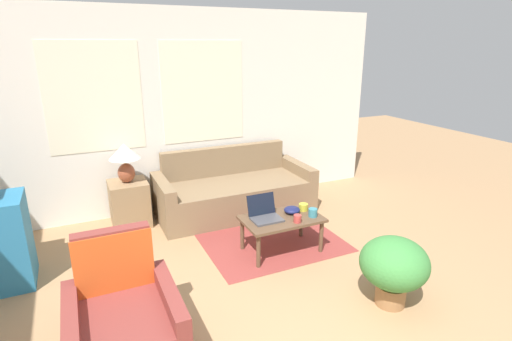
% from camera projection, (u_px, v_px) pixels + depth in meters
% --- Properties ---
extents(wall_back, '(6.38, 0.06, 2.60)m').
position_uv_depth(wall_back, '(159.00, 113.00, 5.10)').
color(wall_back, white).
rests_on(wall_back, ground_plane).
extents(rug, '(1.52, 1.94, 0.01)m').
position_uv_depth(rug, '(258.00, 228.00, 4.88)').
color(rug, brown).
rests_on(rug, ground_plane).
extents(couch, '(2.03, 0.88, 0.82)m').
position_uv_depth(couch, '(233.00, 192.00, 5.35)').
color(couch, '#846B4C').
rests_on(couch, ground_plane).
extents(armchair, '(0.73, 0.79, 0.90)m').
position_uv_depth(armchair, '(124.00, 329.00, 2.77)').
color(armchair, brown).
rests_on(armchair, ground_plane).
extents(side_table, '(0.45, 0.45, 0.56)m').
position_uv_depth(side_table, '(130.00, 203.00, 4.92)').
color(side_table, '#937551').
rests_on(side_table, ground_plane).
extents(table_lamp, '(0.37, 0.37, 0.48)m').
position_uv_depth(table_lamp, '(125.00, 157.00, 4.74)').
color(table_lamp, brown).
rests_on(table_lamp, side_table).
extents(coffee_table, '(0.85, 0.51, 0.39)m').
position_uv_depth(coffee_table, '(282.00, 222.00, 4.26)').
color(coffee_table, brown).
rests_on(coffee_table, ground_plane).
extents(laptop, '(0.31, 0.29, 0.24)m').
position_uv_depth(laptop, '(265.00, 214.00, 4.21)').
color(laptop, '#47474C').
rests_on(laptop, coffee_table).
extents(cup_navy, '(0.10, 0.10, 0.09)m').
position_uv_depth(cup_navy, '(313.00, 213.00, 4.26)').
color(cup_navy, teal).
rests_on(cup_navy, coffee_table).
extents(cup_yellow, '(0.08, 0.08, 0.08)m').
position_uv_depth(cup_yellow, '(297.00, 219.00, 4.13)').
color(cup_yellow, '#B23D38').
rests_on(cup_yellow, coffee_table).
extents(cup_white, '(0.10, 0.10, 0.08)m').
position_uv_depth(cup_white, '(303.00, 207.00, 4.42)').
color(cup_white, gold).
rests_on(cup_white, coffee_table).
extents(snack_bowl, '(0.18, 0.18, 0.07)m').
position_uv_depth(snack_bowl, '(292.00, 210.00, 4.35)').
color(snack_bowl, '#191E4C').
rests_on(snack_bowl, coffee_table).
extents(potted_plant, '(0.58, 0.58, 0.61)m').
position_uv_depth(potted_plant, '(394.00, 265.00, 3.36)').
color(potted_plant, '#996B42').
rests_on(potted_plant, ground_plane).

